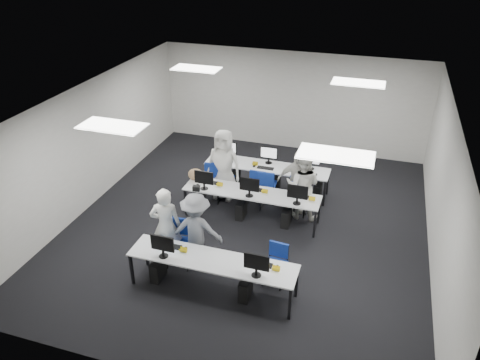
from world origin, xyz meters
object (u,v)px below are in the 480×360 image
(chair_1, at_px, (275,271))
(student_3, at_px, (297,182))
(chair_4, at_px, (297,202))
(chair_5, at_px, (223,184))
(chair_7, at_px, (298,200))
(desk_mid, at_px, (252,194))
(photographer, at_px, (196,230))
(chair_0, at_px, (181,250))
(chair_3, at_px, (255,195))
(student_0, at_px, (166,226))
(chair_2, at_px, (212,189))
(student_1, at_px, (303,186))
(desk_front, at_px, (212,262))
(student_2, at_px, (224,165))
(chair_6, at_px, (267,191))

(chair_1, height_order, student_3, student_3)
(chair_4, xyz_separation_m, chair_5, (-2.00, 0.30, 0.01))
(chair_7, distance_m, student_3, 0.52)
(chair_4, bearing_deg, desk_mid, -152.47)
(photographer, bearing_deg, chair_1, 166.88)
(chair_0, bearing_deg, chair_3, 65.98)
(chair_3, height_order, student_0, student_0)
(chair_2, xyz_separation_m, student_1, (2.32, -0.10, 0.54))
(photographer, bearing_deg, chair_3, -111.13)
(chair_4, xyz_separation_m, photographer, (-1.56, -2.52, 0.52))
(desk_front, distance_m, student_3, 3.42)
(chair_3, height_order, chair_5, chair_5)
(desk_front, bearing_deg, student_1, 70.23)
(student_1, bearing_deg, student_2, -6.80)
(chair_0, xyz_separation_m, chair_5, (-0.12, 2.93, -0.01))
(chair_2, bearing_deg, chair_3, -5.80)
(chair_2, height_order, student_0, student_0)
(desk_front, bearing_deg, photographer, 130.53)
(chair_0, height_order, chair_7, chair_0)
(chair_6, bearing_deg, chair_0, -114.22)
(desk_front, bearing_deg, chair_0, 147.40)
(desk_front, relative_size, chair_2, 3.47)
(desk_mid, height_order, chair_7, chair_7)
(chair_1, height_order, chair_4, chair_4)
(chair_4, distance_m, photographer, 3.01)
(chair_2, distance_m, student_2, 0.71)
(chair_2, bearing_deg, student_1, -10.61)
(chair_3, relative_size, chair_7, 0.98)
(desk_mid, distance_m, student_3, 1.16)
(chair_7, bearing_deg, chair_1, -99.99)
(student_3, bearing_deg, chair_6, 156.56)
(student_2, bearing_deg, student_3, 0.67)
(chair_2, height_order, chair_6, chair_2)
(chair_1, relative_size, chair_7, 0.93)
(desk_front, height_order, chair_2, chair_2)
(student_3, bearing_deg, chair_2, 175.49)
(chair_4, bearing_deg, chair_3, 174.50)
(chair_3, height_order, photographer, photographer)
(student_2, bearing_deg, chair_7, 1.67)
(chair_2, bearing_deg, desk_mid, -33.64)
(chair_6, bearing_deg, student_2, -177.52)
(chair_3, distance_m, student_1, 1.32)
(desk_front, distance_m, chair_7, 3.49)
(chair_6, distance_m, student_1, 1.20)
(chair_5, bearing_deg, chair_6, 18.44)
(chair_7, bearing_deg, student_1, -72.63)
(desk_mid, distance_m, student_2, 1.26)
(chair_1, relative_size, student_1, 0.49)
(chair_7, bearing_deg, student_2, 165.96)
(chair_6, bearing_deg, student_0, -118.86)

